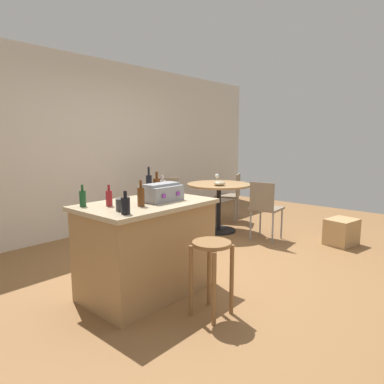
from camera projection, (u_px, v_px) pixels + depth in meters
ground_plane at (214, 265)px, 4.04m from camera, size 8.80×8.80×0.00m
back_wall at (94, 147)px, 5.39m from camera, size 8.00×0.10×2.70m
kitchen_island at (147, 247)px, 3.27m from camera, size 1.24×0.79×0.88m
wooden_stool at (212, 262)px, 2.83m from camera, size 0.32×0.32×0.63m
dining_table at (219, 195)px, 5.45m from camera, size 1.01×1.01×0.77m
folding_chair_near at (265, 206)px, 4.93m from camera, size 0.44×0.44×0.87m
folding_chair_far at (231, 193)px, 6.18m from camera, size 0.53×0.53×0.85m
folding_chair_left at (169, 201)px, 5.34m from camera, size 0.56×0.56×0.86m
toolbox at (161, 193)px, 3.27m from camera, size 0.38×0.26×0.17m
bottle_0 at (141, 196)px, 3.01m from camera, size 0.06×0.06×0.23m
bottle_1 at (83, 198)px, 3.00m from camera, size 0.06×0.06×0.19m
bottle_2 at (149, 185)px, 3.50m from camera, size 0.06×0.06×0.31m
bottle_3 at (162, 187)px, 3.72m from camera, size 0.08×0.08×0.19m
bottle_4 at (125, 205)px, 2.69m from camera, size 0.07×0.07×0.18m
bottle_5 at (157, 186)px, 3.58m from camera, size 0.08×0.08×0.25m
bottle_6 at (109, 198)px, 3.01m from camera, size 0.06×0.06×0.19m
cup_0 at (121, 205)px, 2.81m from camera, size 0.12×0.08×0.10m
cup_1 at (177, 191)px, 3.57m from camera, size 0.12×0.08×0.10m
wine_glass at (217, 176)px, 5.54m from camera, size 0.07×0.07×0.14m
serving_bowl at (219, 183)px, 5.20m from camera, size 0.18×0.18×0.07m
cardboard_box at (341, 232)px, 4.80m from camera, size 0.48×0.41×0.36m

